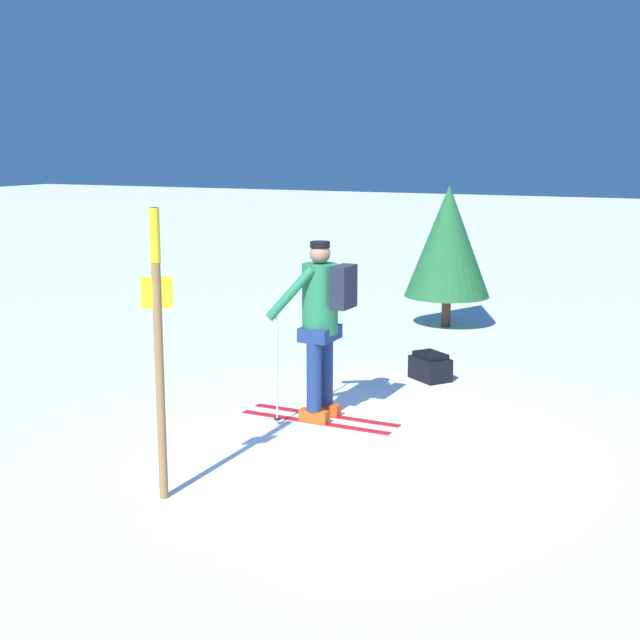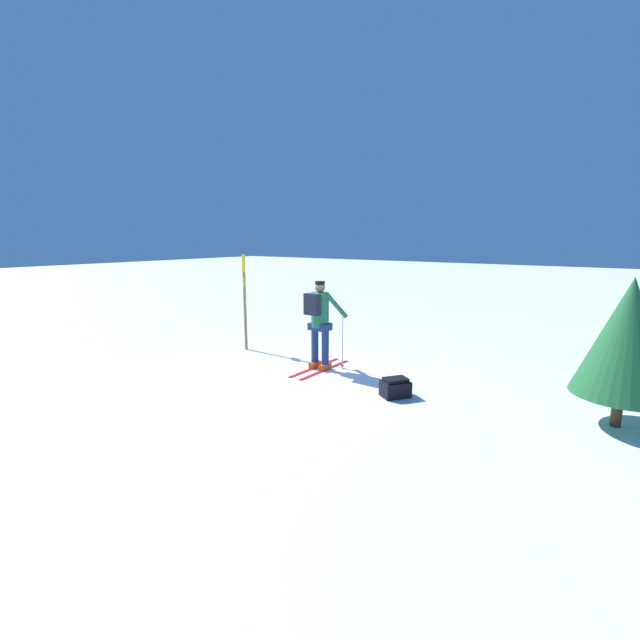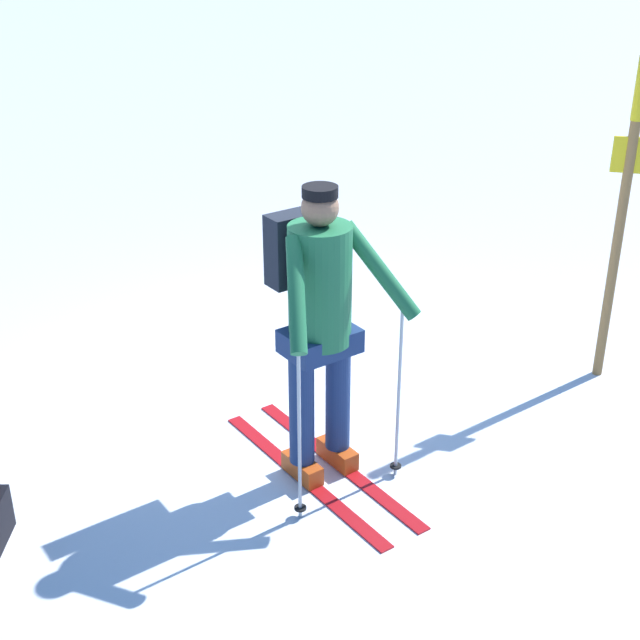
% 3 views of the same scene
% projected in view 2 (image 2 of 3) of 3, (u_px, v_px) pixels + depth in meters
% --- Properties ---
extents(ground_plane, '(80.00, 80.00, 0.00)m').
position_uv_depth(ground_plane, '(284.00, 375.00, 8.45)').
color(ground_plane, white).
extents(skier, '(1.64, 0.89, 1.81)m').
position_uv_depth(skier, '(320.00, 319.00, 8.61)').
color(skier, red).
rests_on(skier, ground_plane).
extents(dropped_backpack, '(0.57, 0.54, 0.33)m').
position_uv_depth(dropped_backpack, '(395.00, 388.00, 7.26)').
color(dropped_backpack, black).
rests_on(dropped_backpack, ground_plane).
extents(trail_marker, '(0.20, 0.17, 2.29)m').
position_uv_depth(trail_marker, '(245.00, 294.00, 10.12)').
color(trail_marker, olive).
rests_on(trail_marker, ground_plane).
extents(pine_tree, '(1.29, 1.29, 2.15)m').
position_uv_depth(pine_tree, '(627.00, 338.00, 5.90)').
color(pine_tree, '#4C331E').
rests_on(pine_tree, ground_plane).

